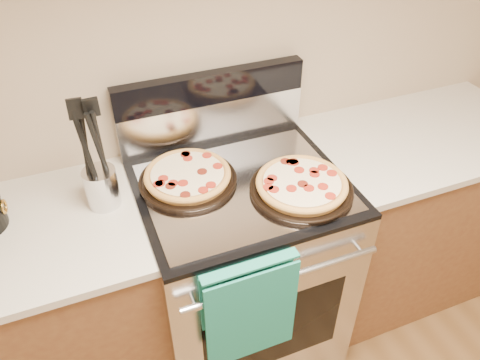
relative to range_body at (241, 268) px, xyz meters
name	(u,v)px	position (x,y,z in m)	size (l,w,h in m)	color
wall_back	(205,35)	(0.00, 0.35, 0.90)	(4.00, 4.00, 0.00)	tan
range_body	(241,268)	(0.00, 0.00, 0.00)	(0.76, 0.68, 0.90)	#B7B7BC
oven_window	(274,331)	(0.00, -0.34, 0.00)	(0.56, 0.01, 0.40)	black
cooktop	(241,185)	(0.00, 0.00, 0.46)	(0.76, 0.68, 0.02)	black
backsplash_lower	(212,121)	(0.00, 0.31, 0.56)	(0.76, 0.06, 0.18)	silver
backsplash_upper	(211,87)	(0.00, 0.31, 0.71)	(0.76, 0.06, 0.12)	black
oven_handle	(284,278)	(0.00, -0.38, 0.35)	(0.03, 0.03, 0.70)	silver
dish_towel	(249,309)	(-0.12, -0.38, 0.25)	(0.32, 0.05, 0.42)	#198179
foil_sheet	(244,187)	(0.00, -0.03, 0.47)	(0.70, 0.55, 0.01)	gray
cabinet_left	(24,330)	(-0.88, 0.03, -0.01)	(1.00, 0.62, 0.88)	brown
cabinet_right	(405,214)	(0.88, 0.03, -0.01)	(1.00, 0.62, 0.88)	brown
countertop_right	(428,136)	(0.88, 0.03, 0.45)	(1.02, 0.64, 0.03)	beige
pepperoni_pizza_back	(188,177)	(-0.18, 0.07, 0.50)	(0.35, 0.35, 0.05)	#C5853C
pepperoni_pizza_front	(302,186)	(0.18, -0.13, 0.50)	(0.36, 0.36, 0.05)	#C5853C
utensil_crock	(102,188)	(-0.48, 0.08, 0.53)	(0.11, 0.11, 0.14)	silver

